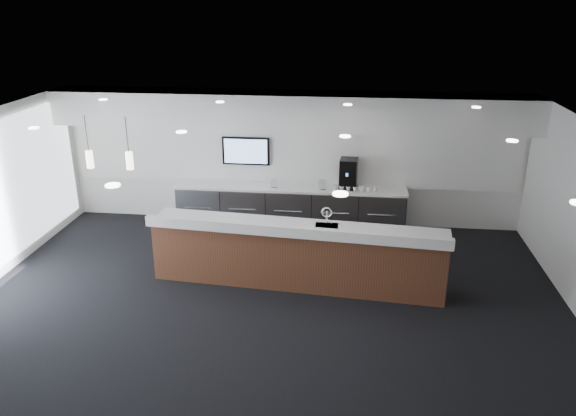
# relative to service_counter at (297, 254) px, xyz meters

# --- Properties ---
(ground) EXTENTS (10.00, 10.00, 0.00)m
(ground) POSITION_rel_service_counter_xyz_m (-0.42, -1.04, -0.58)
(ground) COLOR black
(ground) RESTS_ON ground
(ceiling) EXTENTS (10.00, 8.00, 0.02)m
(ceiling) POSITION_rel_service_counter_xyz_m (-0.42, -1.04, 2.42)
(ceiling) COLOR black
(ceiling) RESTS_ON back_wall
(back_wall) EXTENTS (10.00, 0.02, 3.00)m
(back_wall) POSITION_rel_service_counter_xyz_m (-0.42, 2.96, 0.92)
(back_wall) COLOR white
(back_wall) RESTS_ON ground
(soffit_bulkhead) EXTENTS (10.00, 0.90, 0.70)m
(soffit_bulkhead) POSITION_rel_service_counter_xyz_m (-0.42, 2.51, 2.07)
(soffit_bulkhead) COLOR white
(soffit_bulkhead) RESTS_ON back_wall
(alcove_panel) EXTENTS (9.80, 0.06, 1.40)m
(alcove_panel) POSITION_rel_service_counter_xyz_m (-0.42, 2.93, 1.02)
(alcove_panel) COLOR white
(alcove_panel) RESTS_ON back_wall
(back_credenza) EXTENTS (5.06, 0.66, 0.95)m
(back_credenza) POSITION_rel_service_counter_xyz_m (-0.42, 2.60, -0.10)
(back_credenza) COLOR gray
(back_credenza) RESTS_ON ground
(wall_tv) EXTENTS (1.05, 0.08, 0.62)m
(wall_tv) POSITION_rel_service_counter_xyz_m (-1.42, 2.87, 1.07)
(wall_tv) COLOR black
(wall_tv) RESTS_ON back_wall
(pendant_left) EXTENTS (0.12, 0.12, 0.30)m
(pendant_left) POSITION_rel_service_counter_xyz_m (-2.82, -0.24, 1.67)
(pendant_left) COLOR beige
(pendant_left) RESTS_ON ceiling
(pendant_right) EXTENTS (0.12, 0.12, 0.30)m
(pendant_right) POSITION_rel_service_counter_xyz_m (-3.52, -0.24, 1.67)
(pendant_right) COLOR beige
(pendant_right) RESTS_ON ceiling
(ceiling_can_lights) EXTENTS (7.00, 5.00, 0.02)m
(ceiling_can_lights) POSITION_rel_service_counter_xyz_m (-0.42, -1.04, 2.39)
(ceiling_can_lights) COLOR white
(ceiling_can_lights) RESTS_ON ceiling
(service_counter) EXTENTS (5.26, 1.31, 1.49)m
(service_counter) POSITION_rel_service_counter_xyz_m (0.00, 0.00, 0.00)
(service_counter) COLOR brown
(service_counter) RESTS_ON ground
(coffee_machine) EXTENTS (0.40, 0.51, 0.65)m
(coffee_machine) POSITION_rel_service_counter_xyz_m (0.85, 2.67, 0.70)
(coffee_machine) COLOR black
(coffee_machine) RESTS_ON back_credenza
(info_sign_left) EXTENTS (0.16, 0.03, 0.21)m
(info_sign_left) POSITION_rel_service_counter_xyz_m (-0.74, 2.50, 0.48)
(info_sign_left) COLOR white
(info_sign_left) RESTS_ON back_credenza
(info_sign_right) EXTENTS (0.17, 0.06, 0.23)m
(info_sign_right) POSITION_rel_service_counter_xyz_m (0.30, 2.49, 0.49)
(info_sign_right) COLOR white
(info_sign_right) RESTS_ON back_credenza
(cup_0) EXTENTS (0.10, 0.10, 0.10)m
(cup_0) POSITION_rel_service_counter_xyz_m (1.41, 2.49, 0.42)
(cup_0) COLOR white
(cup_0) RESTS_ON back_credenza
(cup_1) EXTENTS (0.14, 0.14, 0.10)m
(cup_1) POSITION_rel_service_counter_xyz_m (1.27, 2.49, 0.42)
(cup_1) COLOR white
(cup_1) RESTS_ON back_credenza
(cup_2) EXTENTS (0.13, 0.13, 0.10)m
(cup_2) POSITION_rel_service_counter_xyz_m (1.13, 2.49, 0.42)
(cup_2) COLOR white
(cup_2) RESTS_ON back_credenza
(cup_3) EXTENTS (0.13, 0.13, 0.10)m
(cup_3) POSITION_rel_service_counter_xyz_m (0.99, 2.49, 0.42)
(cup_3) COLOR white
(cup_3) RESTS_ON back_credenza
(cup_4) EXTENTS (0.14, 0.14, 0.10)m
(cup_4) POSITION_rel_service_counter_xyz_m (0.85, 2.49, 0.42)
(cup_4) COLOR white
(cup_4) RESTS_ON back_credenza
(cup_5) EXTENTS (0.11, 0.11, 0.10)m
(cup_5) POSITION_rel_service_counter_xyz_m (0.71, 2.49, 0.42)
(cup_5) COLOR white
(cup_5) RESTS_ON back_credenza
(cup_6) EXTENTS (0.15, 0.15, 0.10)m
(cup_6) POSITION_rel_service_counter_xyz_m (0.57, 2.49, 0.42)
(cup_6) COLOR white
(cup_6) RESTS_ON back_credenza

